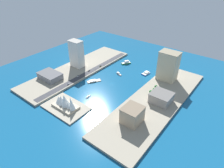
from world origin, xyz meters
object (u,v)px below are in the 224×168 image
Objects in this scene: sailboat_small_white at (88,97)px; van_white at (78,76)px; taxi_yellow_cab at (100,66)px; yacht_sleek_gray at (119,74)px; warehouse_low_gray at (50,76)px; traffic_light_waterfront at (87,74)px; barge_flat_brown at (94,81)px; sedan_silver at (68,84)px; catamaran_blue at (146,73)px; hotel_broad_white at (76,54)px; opera_landmark at (64,102)px; office_block_beige at (168,66)px; ferry_green_doubledeck at (126,63)px; carpark_squat_concrete at (161,97)px; apartment_midrise_tan at (132,115)px; suv_black at (89,71)px.

sailboat_small_white is 64.05m from van_white.
yacht_sleek_gray is at bearing -178.30° from taxi_yellow_cab.
warehouse_low_gray reaches higher than taxi_yellow_cab.
traffic_light_waterfront reaches higher than van_white.
sedan_silver is (23.08, 38.89, 3.26)m from barge_flat_brown.
taxi_yellow_cab is (83.95, 34.88, 2.75)m from catamaran_blue.
opera_landmark is at bearing 128.29° from hotel_broad_white.
office_block_beige is (-99.96, -81.95, 28.18)m from barge_flat_brown.
carpark_squat_concrete is at bearing 146.02° from ferry_green_doubledeck.
sedan_silver is at bearing 103.11° from van_white.
sailboat_small_white is 87.75m from apartment_midrise_tan.
yacht_sleek_gray is 90.77m from office_block_beige.
apartment_midrise_tan is at bearing 133.68° from yacht_sleek_gray.
yacht_sleek_gray is 2.72× the size of sedan_silver.
van_white is at bearing -134.55° from warehouse_low_gray.
taxi_yellow_cab is 0.11× the size of opera_landmark.
carpark_squat_concrete reaches higher than barge_flat_brown.
office_block_beige reaches higher than taxi_yellow_cab.
van_white is at bearing 84.05° from taxi_yellow_cab.
ferry_green_doubledeck is at bearing -116.77° from warehouse_low_gray.
barge_flat_brown is 1.42× the size of catamaran_blue.
van_white is (-31.55, 29.11, -25.40)m from hotel_broad_white.
carpark_squat_concrete is 6.70× the size of taxi_yellow_cab.
office_block_beige is 11.26× the size of taxi_yellow_cab.
warehouse_low_gray is (64.49, 43.59, 7.61)m from barge_flat_brown.
sedan_silver is (-38.58, 59.32, -25.47)m from hotel_broad_white.
opera_landmark is (104.93, 95.05, -0.48)m from carpark_squat_concrete.
traffic_light_waterfront is at bearing -95.37° from sedan_silver.
traffic_light_waterfront is (-11.01, -12.08, 3.39)m from van_white.
yacht_sleek_gray is at bearing -113.01° from barge_flat_brown.
catamaran_blue reaches higher than yacht_sleek_gray.
hotel_broad_white is 67.48m from warehouse_low_gray.
taxi_yellow_cab is (44.78, 1.33, 2.94)m from yacht_sleek_gray.
traffic_light_waterfront is at bearing 123.18° from suv_black.
yacht_sleek_gray is 0.33× the size of opera_landmark.
ferry_green_doubledeck is 1.52× the size of yacht_sleek_gray.
ferry_green_doubledeck is at bearing -13.11° from catamaran_blue.
ferry_green_doubledeck is (-5.14, -94.41, 1.42)m from barge_flat_brown.
van_white is at bearing 9.04° from carpark_squat_concrete.
suv_black is (128.88, 63.54, -24.89)m from office_block_beige.
taxi_yellow_cab is at bearing -83.14° from traffic_light_waterfront.
opera_landmark reaches higher than ferry_green_doubledeck.
barge_flat_brown is 3.88× the size of traffic_light_waterfront.
suv_black is at bearing 65.86° from ferry_green_doubledeck.
carpark_squat_concrete is 0.76× the size of opera_landmark.
hotel_broad_white is at bearing -51.71° from opera_landmark.
apartment_midrise_tan is at bearing 178.73° from warehouse_low_gray.
hotel_broad_white is at bearing 20.84° from office_block_beige.
apartment_midrise_tan is 0.65× the size of opera_landmark.
taxi_yellow_cab is (136.16, -94.35, -10.46)m from apartment_midrise_tan.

